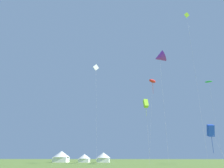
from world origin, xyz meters
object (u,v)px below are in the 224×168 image
festival_tent_center (84,158)px  festival_tent_right (103,157)px  kite_blue_box (211,131)px  kite_green_parafoil (209,82)px  festival_tent_left (61,156)px  kite_lime_diamond (188,24)px  kite_red_parafoil (152,81)px  kite_lime_box (146,104)px  kite_purple_delta (160,57)px  kite_white_diamond (96,69)px

festival_tent_center → festival_tent_right: size_ratio=0.85×
kite_blue_box → festival_tent_right: (-25.72, 15.04, -5.49)m
kite_green_parafoil → festival_tent_left: bearing=170.0°
kite_green_parafoil → kite_lime_diamond: size_ratio=0.57×
kite_blue_box → festival_tent_center: kite_blue_box is taller
festival_tent_center → festival_tent_left: bearing=-180.0°
kite_red_parafoil → kite_blue_box: (10.86, -11.81, -15.91)m
kite_blue_box → kite_lime_box: 15.25m
kite_lime_box → festival_tent_right: size_ratio=3.40×
kite_lime_diamond → festival_tent_center: (-28.87, 16.27, -32.14)m
festival_tent_left → festival_tent_right: size_ratio=1.16×
kite_purple_delta → festival_tent_right: bearing=132.7°
kite_purple_delta → festival_tent_center: bearing=141.3°
kite_red_parafoil → festival_tent_left: kite_red_parafoil is taller
kite_blue_box → festival_tent_left: (-38.07, 15.04, -5.24)m
kite_red_parafoil → kite_green_parafoil: 15.33m
kite_purple_delta → festival_tent_right: kite_purple_delta is taller
festival_tent_right → kite_green_parafoil: bearing=-14.1°
kite_green_parafoil → festival_tent_right: 35.97m
kite_lime_diamond → kite_red_parafoil: bearing=123.0°
kite_lime_box → kite_white_diamond: size_ratio=0.49×
kite_red_parafoil → kite_green_parafoil: (14.59, -4.17, -2.13)m
kite_lime_diamond → festival_tent_left: bearing=155.5°
festival_tent_left → festival_tent_center: 6.84m
kite_red_parafoil → festival_tent_left: size_ratio=4.76×
kite_lime_diamond → kite_white_diamond: kite_lime_diamond is taller
kite_blue_box → kite_lime_box: (-13.87, -0.35, 6.32)m
kite_blue_box → kite_lime_diamond: kite_lime_diamond is taller
kite_blue_box → kite_lime_diamond: size_ratio=0.23×
kite_purple_delta → kite_green_parafoil: 17.17m
kite_purple_delta → kite_lime_box: size_ratio=1.80×
festival_tent_right → kite_red_parafoil: bearing=-12.2°
kite_red_parafoil → kite_green_parafoil: size_ratio=1.11×
kite_purple_delta → kite_blue_box: kite_purple_delta is taller
kite_green_parafoil → kite_lime_diamond: bearing=-124.5°
kite_lime_diamond → kite_lime_box: (-11.50, 0.88, -20.11)m
kite_white_diamond → festival_tent_center: size_ratio=8.14×
kite_blue_box → festival_tent_center: bearing=154.3°
festival_tent_center → kite_green_parafoil: bearing=-11.9°
kite_white_diamond → festival_tent_left: size_ratio=5.96×
kite_purple_delta → kite_white_diamond: 23.29m
festival_tent_left → kite_lime_diamond: bearing=-24.5°
kite_lime_box → kite_white_diamond: (-14.18, 12.99, 14.34)m
kite_red_parafoil → kite_lime_box: size_ratio=1.63×
kite_purple_delta → kite_white_diamond: bearing=141.0°
kite_purple_delta → festival_tent_right: (-15.57, 16.89, -22.72)m
festival_tent_left → kite_green_parafoil: bearing=-10.0°
kite_blue_box → kite_lime_box: size_ratio=0.58×
kite_purple_delta → festival_tent_left: size_ratio=5.25×
kite_red_parafoil → festival_tent_right: size_ratio=5.53×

